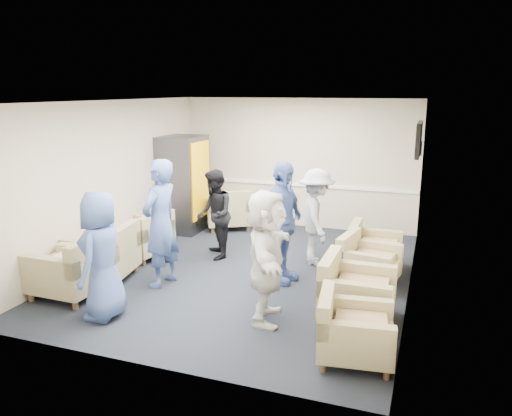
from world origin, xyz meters
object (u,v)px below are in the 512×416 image
(armchair_left_near, at_px, (74,271))
(vending_machine, at_px, (184,184))
(armchair_right_far, at_px, (372,250))
(person_mid_left, at_px, (161,223))
(armchair_right_midnear, at_px, (353,294))
(person_front_left, at_px, (102,255))
(person_mid_right, at_px, (282,223))
(armchair_corner, at_px, (229,211))
(person_back_right, at_px, (316,217))
(person_front_right, at_px, (267,257))
(person_back_left, at_px, (214,214))
(armchair_left_far, at_px, (144,238))
(armchair_right_near, at_px, (351,332))
(armchair_right_midfar, at_px, (366,264))
(armchair_left_mid, at_px, (105,257))

(armchair_left_near, bearing_deg, vending_machine, -177.09)
(armchair_right_far, relative_size, person_mid_left, 0.42)
(armchair_right_midnear, bearing_deg, person_front_left, 107.70)
(vending_machine, distance_m, person_mid_right, 3.43)
(armchair_corner, height_order, person_back_right, person_back_right)
(person_front_left, height_order, person_front_right, person_front_right)
(person_front_left, height_order, person_back_left, person_front_left)
(armchair_left_far, distance_m, person_back_left, 1.32)
(armchair_right_midnear, xyz_separation_m, vending_machine, (-3.96, 3.02, 0.63))
(person_front_left, xyz_separation_m, person_front_right, (2.00, 0.61, 0.02))
(armchair_right_near, height_order, vending_machine, vending_machine)
(armchair_right_midfar, bearing_deg, armchair_right_far, 9.15)
(armchair_right_midfar, height_order, armchair_right_far, armchair_right_midfar)
(vending_machine, relative_size, person_front_right, 1.15)
(person_front_left, bearing_deg, armchair_right_midnear, 99.82)
(vending_machine, xyz_separation_m, person_mid_left, (1.08, -2.78, -0.03))
(person_front_left, height_order, person_back_right, person_front_left)
(armchair_right_midnear, relative_size, armchair_right_midfar, 0.96)
(armchair_right_midnear, xyz_separation_m, person_back_right, (-0.93, 1.92, 0.46))
(armchair_right_midnear, relative_size, vending_machine, 0.45)
(person_back_left, height_order, person_front_right, person_front_right)
(armchair_left_near, distance_m, armchair_right_midfar, 4.25)
(person_front_left, bearing_deg, armchair_right_far, 126.02)
(armchair_right_midnear, relative_size, person_front_right, 0.52)
(armchair_right_midfar, xyz_separation_m, person_mid_left, (-2.87, -1.04, 0.63))
(armchair_left_near, relative_size, person_back_left, 0.61)
(person_mid_left, xyz_separation_m, person_back_left, (0.23, 1.40, -0.18))
(person_back_right, bearing_deg, person_back_left, 78.04)
(person_front_left, bearing_deg, armchair_left_near, -125.20)
(armchair_left_far, height_order, person_back_left, person_back_left)
(armchair_right_midfar, height_order, vending_machine, vending_machine)
(person_back_right, relative_size, person_mid_right, 0.87)
(armchair_left_near, height_order, person_back_right, person_back_right)
(armchair_right_midfar, height_order, person_front_right, person_front_right)
(person_back_right, bearing_deg, person_front_right, 155.90)
(armchair_corner, bearing_deg, person_mid_right, 97.73)
(vending_machine, bearing_deg, armchair_right_midnear, -37.29)
(armchair_right_near, height_order, person_back_right, person_back_right)
(armchair_right_midnear, bearing_deg, armchair_left_far, 71.80)
(person_mid_right, xyz_separation_m, person_front_right, (0.20, -1.32, -0.08))
(armchair_corner, relative_size, vending_machine, 0.63)
(armchair_left_mid, bearing_deg, person_back_right, 112.57)
(armchair_left_near, height_order, vending_machine, vending_machine)
(person_mid_left, xyz_separation_m, person_mid_right, (1.65, 0.71, -0.02))
(armchair_right_midnear, bearing_deg, armchair_right_near, -172.42)
(armchair_left_mid, height_order, armchair_right_midfar, armchair_left_mid)
(armchair_left_far, height_order, armchair_right_midfar, armchair_left_far)
(person_back_right, bearing_deg, armchair_right_far, -109.34)
(person_back_left, bearing_deg, armchair_corner, 165.47)
(armchair_left_mid, xyz_separation_m, armchair_right_midfar, (3.80, 1.16, -0.05))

